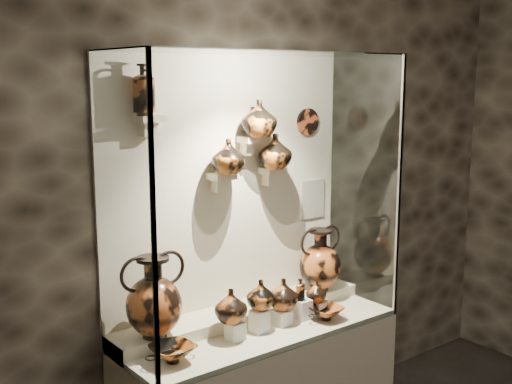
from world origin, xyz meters
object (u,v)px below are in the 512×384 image
lekythos_small (300,288)px  kylix_right (326,312)px  jug_a (231,306)px  kylix_left (172,352)px  jug_b (261,294)px  jug_c (283,294)px  ovoid_vase_c (275,151)px  ovoid_vase_a (228,156)px  amphora_left (154,297)px  jug_e (316,291)px  lekythos_tall (144,86)px  ovoid_vase_b (259,118)px  amphora_right (320,259)px

lekythos_small → kylix_right: size_ratio=0.59×
jug_a → kylix_left: bearing=167.4°
jug_b → jug_c: size_ratio=0.93×
ovoid_vase_c → kylix_left: bearing=-147.0°
jug_b → ovoid_vase_c: 0.86m
ovoid_vase_a → kylix_left: bearing=-139.1°
jug_c → kylix_left: bearing=-166.8°
amphora_left → jug_b: size_ratio=2.58×
jug_b → lekythos_small: bearing=-4.0°
jug_e → jug_a: bearing=169.9°
jug_c → ovoid_vase_c: ovoid_vase_c is taller
ovoid_vase_c → kylix_right: bearing=-53.9°
amphora_left → lekythos_tall: size_ratio=1.47×
ovoid_vase_c → jug_c: bearing=-101.8°
amphora_left → kylix_left: size_ratio=1.59×
ovoid_vase_b → ovoid_vase_c: 0.24m
kylix_right → ovoid_vase_a: ovoid_vase_a is taller
lekythos_tall → ovoid_vase_c: lekythos_tall is taller
ovoid_vase_c → lekythos_small: bearing=-73.2°
amphora_right → kylix_left: bearing=168.5°
amphora_right → jug_b: 0.65m
lekythos_small → lekythos_tall: size_ratio=0.50×
kylix_left → kylix_right: (1.02, -0.07, -0.01)m
jug_c → lekythos_tall: 1.43m
lekythos_small → jug_c: bearing=-175.3°
jug_b → ovoid_vase_c: size_ratio=0.81×
kylix_left → lekythos_small: bearing=1.6°
amphora_left → ovoid_vase_c: (0.89, 0.08, 0.70)m
lekythos_small → amphora_left: bearing=-179.9°
lekythos_small → ovoid_vase_b: bearing=128.9°
lekythos_small → lekythos_tall: (-0.85, 0.28, 1.19)m
ovoid_vase_c → lekythos_tall: bearing=-166.7°
ovoid_vase_a → amphora_left: bearing=-157.1°
amphora_right → jug_c: bearing=178.8°
lekythos_tall → jug_c: bearing=-14.2°
lekythos_small → kylix_left: lekythos_small is taller
jug_a → lekythos_small: 0.50m
jug_c → kylix_right: size_ratio=0.73×
jug_b → kylix_left: (-0.61, -0.05, -0.16)m
jug_a → jug_c: size_ratio=1.03×
jug_e → ovoid_vase_a: size_ratio=0.65×
jug_a → jug_e: bearing=-20.8°
ovoid_vase_c → ovoid_vase_a: bearing=-164.7°
lekythos_small → jug_e: bearing=11.7°
lekythos_small → kylix_right: 0.21m
amphora_right → ovoid_vase_b: size_ratio=1.85×
jug_c → ovoid_vase_a: bearing=143.6°
jug_a → amphora_left: bearing=139.9°
jug_c → jug_a: bearing=-170.7°
amphora_right → kylix_right: 0.41m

